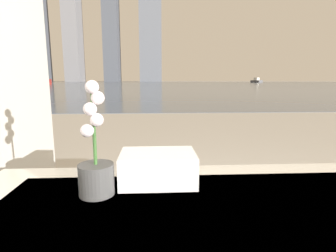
# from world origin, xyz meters

# --- Properties ---
(potted_orchid) EXTENTS (0.12, 0.12, 0.40)m
(potted_orchid) POSITION_xyz_m (-0.42, 0.79, 0.62)
(potted_orchid) COLOR #4C4C4C
(potted_orchid) RESTS_ON bathtub
(towel_stack) EXTENTS (0.29, 0.20, 0.12)m
(towel_stack) POSITION_xyz_m (-0.21, 0.89, 0.57)
(towel_stack) COLOR white
(towel_stack) RESTS_ON bathtub
(harbor_water) EXTENTS (180.00, 110.00, 0.01)m
(harbor_water) POSITION_xyz_m (0.00, 62.00, 0.01)
(harbor_water) COLOR slate
(harbor_water) RESTS_ON ground_plane
(harbor_boat_0) EXTENTS (3.37, 4.41, 1.59)m
(harbor_boat_0) POSITION_xyz_m (-22.42, 41.58, 0.57)
(harbor_boat_0) COLOR navy
(harbor_boat_0) RESTS_ON harbor_water
(harbor_boat_1) EXTENTS (2.63, 5.87, 2.13)m
(harbor_boat_1) POSITION_xyz_m (-20.46, 47.48, 0.76)
(harbor_boat_1) COLOR maroon
(harbor_boat_1) RESTS_ON harbor_water
(harbor_boat_2) EXTENTS (2.87, 3.67, 1.33)m
(harbor_boat_2) POSITION_xyz_m (-38.49, 81.84, 0.48)
(harbor_boat_2) COLOR #2D2D33
(harbor_boat_2) RESTS_ON harbor_water
(harbor_boat_3) EXTENTS (2.49, 4.20, 1.49)m
(harbor_boat_3) POSITION_xyz_m (31.05, 79.25, 0.54)
(harbor_boat_3) COLOR #4C4C51
(harbor_boat_3) RESTS_ON harbor_water
(skyline_tower_1) EXTENTS (6.19, 10.00, 42.39)m
(skyline_tower_1) POSITION_xyz_m (-34.32, 118.00, 21.20)
(skyline_tower_1) COLOR slate
(skyline_tower_1) RESTS_ON ground_plane
(skyline_tower_3) EXTENTS (9.24, 11.08, 55.37)m
(skyline_tower_3) POSITION_xyz_m (-1.47, 118.00, 27.68)
(skyline_tower_3) COLOR slate
(skyline_tower_3) RESTS_ON ground_plane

